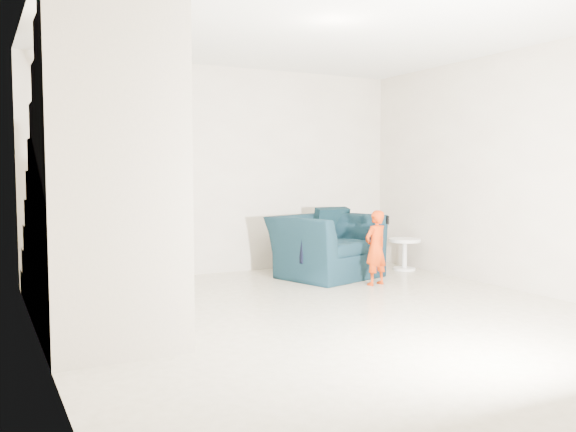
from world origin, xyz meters
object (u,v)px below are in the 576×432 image
object	(u,v)px
armchair	(326,246)
staircase	(97,218)
toddler	(376,248)
side_table	(405,249)

from	to	relation	value
armchair	staircase	world-z (taller)	staircase
toddler	staircase	distance (m)	3.35
side_table	toddler	bearing A→B (deg)	-144.18
toddler	side_table	bearing A→B (deg)	-156.85
staircase	armchair	bearing A→B (deg)	23.12
armchair	toddler	distance (m)	0.78
side_table	staircase	bearing A→B (deg)	-163.39
toddler	side_table	xyz separation A→B (m)	(0.99, 0.71, -0.15)
toddler	side_table	size ratio (longest dim) A/B	2.06
side_table	staircase	distance (m)	4.48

